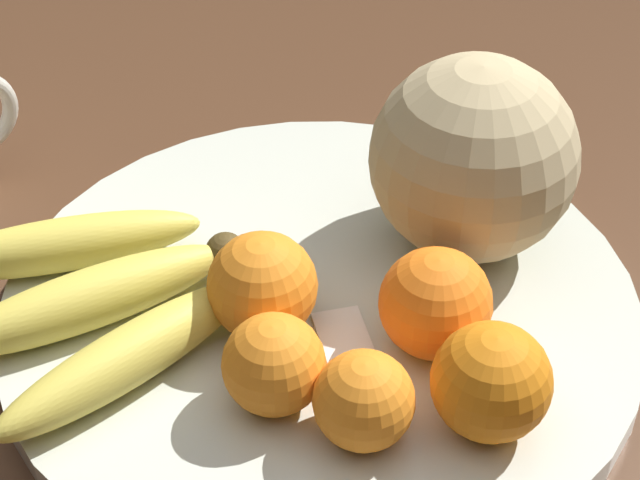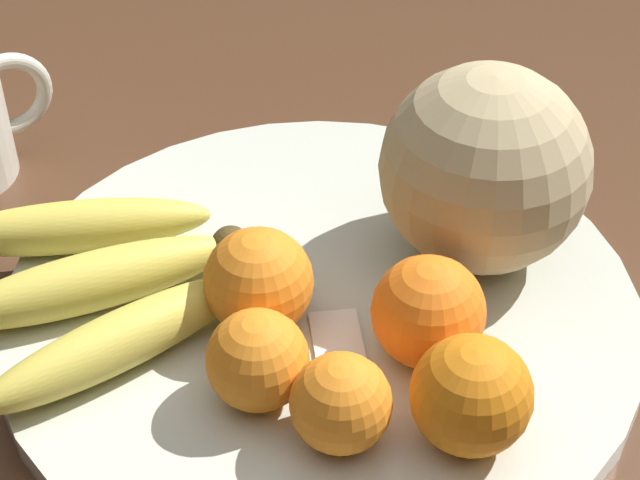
{
  "view_description": "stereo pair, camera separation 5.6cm",
  "coord_description": "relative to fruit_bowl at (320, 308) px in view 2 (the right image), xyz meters",
  "views": [
    {
      "loc": [
        -0.42,
        0.1,
        1.23
      ],
      "look_at": [
        0.06,
        -0.05,
        0.8
      ],
      "focal_mm": 60.0,
      "sensor_mm": 36.0,
      "label": 1
    },
    {
      "loc": [
        -0.44,
        0.05,
        1.23
      ],
      "look_at": [
        0.06,
        -0.05,
        0.8
      ],
      "focal_mm": 60.0,
      "sensor_mm": 36.0,
      "label": 2
    }
  ],
  "objects": [
    {
      "name": "produce_tag",
      "position": [
        -0.06,
        -0.0,
        0.01
      ],
      "size": [
        0.09,
        0.04,
        0.0
      ],
      "rotation": [
        0.0,
        0.0,
        -0.07
      ],
      "color": "white",
      "rests_on": "fruit_bowl"
    },
    {
      "name": "banana_bunch",
      "position": [
        0.03,
        0.14,
        0.03
      ],
      "size": [
        0.19,
        0.2,
        0.04
      ],
      "rotation": [
        0.0,
        0.0,
        8.05
      ],
      "color": "#473819",
      "rests_on": "fruit_bowl"
    },
    {
      "name": "orange_mid_center",
      "position": [
        -0.07,
        0.05,
        0.04
      ],
      "size": [
        0.06,
        0.06,
        0.06
      ],
      "color": "orange",
      "rests_on": "fruit_bowl"
    },
    {
      "name": "fruit_bowl",
      "position": [
        0.0,
        0.0,
        0.0
      ],
      "size": [
        0.42,
        0.42,
        0.02
      ],
      "color": "beige",
      "rests_on": "kitchen_table"
    },
    {
      "name": "orange_back_left",
      "position": [
        -0.11,
        0.01,
        0.04
      ],
      "size": [
        0.06,
        0.06,
        0.06
      ],
      "color": "orange",
      "rests_on": "fruit_bowl"
    },
    {
      "name": "melon",
      "position": [
        0.03,
        -0.11,
        0.08
      ],
      "size": [
        0.14,
        0.14,
        0.14
      ],
      "color": "tan",
      "rests_on": "fruit_bowl"
    },
    {
      "name": "orange_front_right",
      "position": [
        -0.06,
        -0.05,
        0.04
      ],
      "size": [
        0.07,
        0.07,
        0.07
      ],
      "color": "orange",
      "rests_on": "fruit_bowl"
    },
    {
      "name": "orange_back_right",
      "position": [
        -0.13,
        -0.06,
        0.04
      ],
      "size": [
        0.07,
        0.07,
        0.07
      ],
      "color": "orange",
      "rests_on": "fruit_bowl"
    },
    {
      "name": "orange_front_left",
      "position": [
        -0.01,
        0.04,
        0.04
      ],
      "size": [
        0.07,
        0.07,
        0.07
      ],
      "color": "orange",
      "rests_on": "fruit_bowl"
    }
  ]
}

